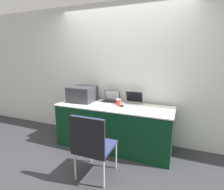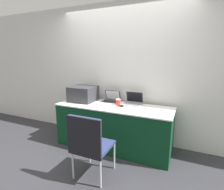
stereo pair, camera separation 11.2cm
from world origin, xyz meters
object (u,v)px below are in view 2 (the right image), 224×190
laptop_left (111,99)px  chair (89,141)px  printer (83,93)px  coffee_cup (118,103)px  mouse (122,106)px  laptop_right (133,102)px  external_keyboard (107,105)px

laptop_left → chair: laptop_left is taller
printer → coffee_cup: bearing=-4.1°
chair → mouse: bearing=84.2°
coffee_cup → laptop_left: bearing=138.5°
printer → laptop_left: (0.52, 0.15, -0.11)m
mouse → chair: (-0.09, -0.92, -0.24)m
printer → coffee_cup: (0.75, -0.05, -0.09)m
laptop_right → external_keyboard: bearing=-150.5°
laptop_left → chair: size_ratio=0.33×
mouse → printer: bearing=174.3°
laptop_left → mouse: laptop_left is taller
mouse → chair: size_ratio=0.08×
coffee_cup → chair: bearing=-91.0°
coffee_cup → mouse: size_ratio=1.69×
external_keyboard → chair: size_ratio=0.43×
coffee_cup → external_keyboard: bearing=-170.9°
laptop_left → mouse: size_ratio=4.20×
printer → external_keyboard: bearing=-9.0°
printer → coffee_cup: 0.76m
laptop_right → external_keyboard: size_ratio=0.86×
mouse → chair: chair is taller
coffee_cup → mouse: coffee_cup is taller
laptop_right → coffee_cup: (-0.21, -0.20, 0.01)m
external_keyboard → mouse: 0.28m
external_keyboard → coffee_cup: 0.22m
laptop_right → laptop_left: bearing=179.3°
chair → printer: bearing=126.3°
mouse → coffee_cup: bearing=158.8°
laptop_left → coffee_cup: size_ratio=2.49×
laptop_right → external_keyboard: 0.48m
laptop_left → external_keyboard: 0.24m
laptop_left → chair: bearing=-79.4°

